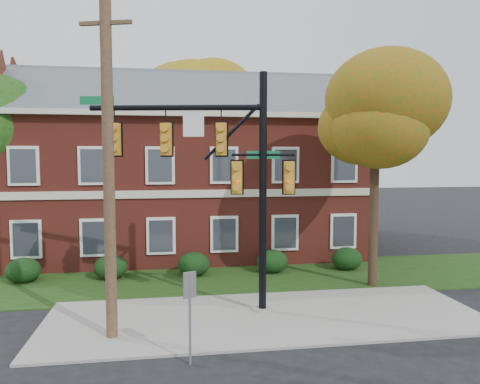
{
  "coord_description": "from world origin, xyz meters",
  "views": [
    {
      "loc": [
        -3.14,
        -13.39,
        5.2
      ],
      "look_at": [
        -0.54,
        3.0,
        3.94
      ],
      "focal_mm": 35.0,
      "sensor_mm": 36.0,
      "label": 1
    }
  ],
  "objects": [
    {
      "name": "hedge_far_left",
      "position": [
        -9.0,
        6.7,
        0.53
      ],
      "size": [
        1.4,
        1.26,
        1.05
      ],
      "primitive_type": "ellipsoid",
      "color": "black",
      "rests_on": "ground"
    },
    {
      "name": "ground",
      "position": [
        0.0,
        0.0,
        0.0
      ],
      "size": [
        120.0,
        120.0,
        0.0
      ],
      "primitive_type": "plane",
      "color": "black",
      "rests_on": "ground"
    },
    {
      "name": "apartment_building",
      "position": [
        -2.0,
        11.95,
        4.99
      ],
      "size": [
        18.8,
        8.8,
        9.74
      ],
      "color": "maroon",
      "rests_on": "ground"
    },
    {
      "name": "utility_pole",
      "position": [
        -4.72,
        0.01,
        4.85
      ],
      "size": [
        1.45,
        0.53,
        9.56
      ],
      "rotation": [
        0.0,
        0.0,
        -0.29
      ],
      "color": "#473221",
      "rests_on": "ground"
    },
    {
      "name": "hedge_far_right",
      "position": [
        5.0,
        6.7,
        0.53
      ],
      "size": [
        1.4,
        1.26,
        1.05
      ],
      "primitive_type": "ellipsoid",
      "color": "black",
      "rests_on": "ground"
    },
    {
      "name": "sidewalk",
      "position": [
        0.0,
        1.0,
        0.04
      ],
      "size": [
        14.0,
        5.0,
        0.08
      ],
      "primitive_type": "cube",
      "color": "gray",
      "rests_on": "ground"
    },
    {
      "name": "sign_post",
      "position": [
        -2.6,
        -2.0,
        1.6
      ],
      "size": [
        0.33,
        0.17,
        2.36
      ],
      "rotation": [
        0.0,
        0.0,
        0.4
      ],
      "color": "slate",
      "rests_on": "ground"
    },
    {
      "name": "grass_strip",
      "position": [
        0.0,
        6.0,
        0.02
      ],
      "size": [
        30.0,
        6.0,
        0.04
      ],
      "primitive_type": "cube",
      "color": "#193811",
      "rests_on": "ground"
    },
    {
      "name": "hedge_center",
      "position": [
        -2.0,
        6.7,
        0.53
      ],
      "size": [
        1.4,
        1.26,
        1.05
      ],
      "primitive_type": "ellipsoid",
      "color": "black",
      "rests_on": "ground"
    },
    {
      "name": "tree_near_right",
      "position": [
        5.22,
        3.87,
        6.67
      ],
      "size": [
        4.5,
        4.25,
        8.58
      ],
      "color": "black",
      "rests_on": "ground"
    },
    {
      "name": "tree_right_rear",
      "position": [
        9.31,
        12.81,
        8.12
      ],
      "size": [
        6.3,
        5.95,
        10.62
      ],
      "color": "black",
      "rests_on": "ground"
    },
    {
      "name": "hedge_left",
      "position": [
        -5.5,
        6.7,
        0.53
      ],
      "size": [
        1.4,
        1.26,
        1.05
      ],
      "primitive_type": "ellipsoid",
      "color": "black",
      "rests_on": "ground"
    },
    {
      "name": "hedge_right",
      "position": [
        1.5,
        6.7,
        0.53
      ],
      "size": [
        1.4,
        1.26,
        1.05
      ],
      "primitive_type": "ellipsoid",
      "color": "black",
      "rests_on": "ground"
    },
    {
      "name": "tree_far_rear",
      "position": [
        -0.66,
        19.79,
        8.84
      ],
      "size": [
        6.84,
        6.46,
        11.52
      ],
      "color": "black",
      "rests_on": "ground"
    },
    {
      "name": "traffic_signal",
      "position": [
        -1.42,
        1.78,
        4.91
      ],
      "size": [
        6.98,
        1.59,
        7.91
      ],
      "rotation": [
        0.0,
        0.0,
        -0.2
      ],
      "color": "gray",
      "rests_on": "ground"
    }
  ]
}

